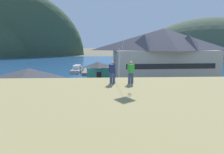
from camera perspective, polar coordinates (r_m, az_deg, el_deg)
ground_plane at (r=23.57m, az=1.50°, el=-11.38°), size 600.00×600.00×0.00m
parking_lot_pad at (r=28.25m, az=0.78°, el=-7.54°), size 40.00×20.00×0.10m
bay_water at (r=82.32m, az=-1.45°, el=4.27°), size 360.00×84.00×0.03m
far_hill_east_peak at (r=156.97m, az=-30.11°, el=5.77°), size 115.67×46.62×94.16m
far_hill_center_saddle at (r=159.26m, az=27.64°, el=6.03°), size 101.01×62.14×53.71m
harbor_lodge at (r=45.86m, az=15.28°, el=7.09°), size 24.37×12.96×12.00m
storage_shed_near_lot at (r=31.09m, az=-23.70°, el=-1.92°), size 8.20×4.68×5.00m
storage_shed_waterside at (r=44.74m, az=-4.30°, el=1.95°), size 5.98×4.67×4.29m
wharf_dock at (r=57.09m, az=-6.92°, el=1.83°), size 3.20×12.17×0.70m
moored_boat_wharfside at (r=58.71m, az=-10.19°, el=2.34°), size 2.55×7.07×2.16m
moored_boat_outer_mooring at (r=55.33m, az=-3.44°, el=2.01°), size 3.07×7.33×2.16m
moored_boat_inner_slip at (r=57.40m, az=-10.57°, el=2.15°), size 3.00×8.18×2.16m
parked_car_lone_by_shed at (r=24.75m, az=17.89°, el=-8.20°), size 4.30×2.26×1.82m
parked_car_front_row_end at (r=30.41m, az=-2.79°, el=-4.26°), size 4.30×2.26×1.82m
parked_car_mid_row_far at (r=33.72m, az=23.26°, el=-3.64°), size 4.27×2.20×1.82m
parked_car_back_row_right at (r=25.22m, az=-19.40°, el=-7.95°), size 4.33×2.32×1.82m
parked_car_front_row_red at (r=23.89m, az=-1.15°, el=-8.36°), size 4.30×2.26×1.82m
parked_car_back_row_left at (r=30.23m, az=10.76°, el=-4.52°), size 4.31×2.27×1.82m
parking_light_pole at (r=32.78m, az=2.17°, el=2.88°), size 0.24×0.78×7.65m
person_kite_flyer at (r=14.42m, az=0.11°, el=1.75°), size 0.55×0.65×1.86m
person_companion at (r=14.54m, az=5.76°, el=1.71°), size 0.55×0.40×1.74m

